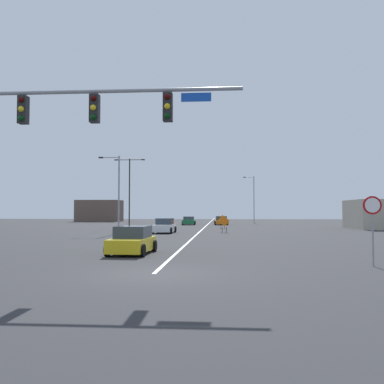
{
  "coord_description": "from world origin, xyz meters",
  "views": [
    {
      "loc": [
        2.48,
        -14.98,
        2.27
      ],
      "look_at": [
        -0.03,
        19.41,
        3.84
      ],
      "focal_mm": 38.97,
      "sensor_mm": 36.0,
      "label": 1
    }
  ],
  "objects": [
    {
      "name": "car_green_mid",
      "position": [
        -3.0,
        52.96,
        0.64
      ],
      "size": [
        2.2,
        3.91,
        1.36
      ],
      "color": "#196B38",
      "rests_on": "ground"
    },
    {
      "name": "street_lamp_far_right",
      "position": [
        -9.72,
        38.95,
        5.39
      ],
      "size": [
        4.03,
        0.24,
        9.16
      ],
      "color": "black",
      "rests_on": "ground"
    },
    {
      "name": "car_yellow_passing",
      "position": [
        -2.29,
        6.89,
        0.68
      ],
      "size": [
        2.17,
        3.98,
        1.46
      ],
      "color": "gold",
      "rests_on": "ground"
    },
    {
      "name": "street_lamp_mid_right",
      "position": [
        -8.09,
        26.21,
        4.36
      ],
      "size": [
        2.18,
        0.24,
        7.82
      ],
      "color": "gray",
      "rests_on": "ground"
    },
    {
      "name": "car_orange_far",
      "position": [
        2.26,
        53.34,
        0.66
      ],
      "size": [
        2.34,
        4.54,
        1.42
      ],
      "color": "orange",
      "rests_on": "ground"
    },
    {
      "name": "construction_sign_median_near",
      "position": [
        2.51,
        39.15,
        1.08
      ],
      "size": [
        1.18,
        0.08,
        1.75
      ],
      "color": "orange",
      "rests_on": "ground"
    },
    {
      "name": "road_centre_stripe",
      "position": [
        0.0,
        55.73,
        0.0
      ],
      "size": [
        0.16,
        111.46,
        0.01
      ],
      "color": "white",
      "rests_on": "ground"
    },
    {
      "name": "street_lamp_near_left",
      "position": [
        8.12,
        61.85,
        4.74
      ],
      "size": [
        2.02,
        0.24,
        8.6
      ],
      "color": "gray",
      "rests_on": "ground"
    },
    {
      "name": "car_white_distant",
      "position": [
        -3.47,
        27.58,
        0.68
      ],
      "size": [
        2.15,
        3.98,
        1.51
      ],
      "color": "white",
      "rests_on": "ground"
    },
    {
      "name": "roadside_building_west",
      "position": [
        -23.85,
        72.65,
        2.28
      ],
      "size": [
        9.19,
        5.6,
        4.57
      ],
      "color": "brown",
      "rests_on": "ground"
    },
    {
      "name": "traffic_signal_assembly",
      "position": [
        -3.88,
        -0.02,
        5.48
      ],
      "size": [
        11.05,
        0.44,
        7.31
      ],
      "color": "gray",
      "rests_on": "ground"
    },
    {
      "name": "stop_sign",
      "position": [
        8.64,
        2.65,
        2.03
      ],
      "size": [
        0.76,
        0.07,
        2.89
      ],
      "color": "gray",
      "rests_on": "ground"
    },
    {
      "name": "ground",
      "position": [
        0.0,
        0.0,
        0.0
      ],
      "size": [
        200.63,
        200.63,
        0.0
      ],
      "primitive_type": "plane",
      "color": "#2D2D30"
    },
    {
      "name": "construction_sign_median_far",
      "position": [
        2.67,
        29.22,
        1.1
      ],
      "size": [
        1.14,
        0.13,
        1.76
      ],
      "color": "orange",
      "rests_on": "ground"
    }
  ]
}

